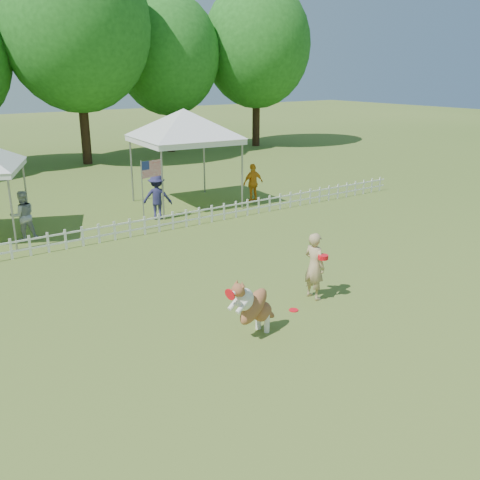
{
  "coord_description": "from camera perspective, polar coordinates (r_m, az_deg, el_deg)",
  "views": [
    {
      "loc": [
        -7.11,
        -7.91,
        4.99
      ],
      "look_at": [
        -0.11,
        2.0,
        1.1
      ],
      "focal_mm": 40.0,
      "sensor_mm": 36.0,
      "label": 1
    }
  ],
  "objects": [
    {
      "name": "ground",
      "position": [
        11.75,
        6.12,
        -7.47
      ],
      "size": [
        120.0,
        120.0,
        0.0
      ],
      "primitive_type": "plane",
      "color": "#37561B",
      "rests_on": "ground"
    },
    {
      "name": "picket_fence",
      "position": [
        17.17,
        -9.38,
        1.68
      ],
      "size": [
        22.0,
        0.08,
        0.6
      ],
      "primitive_type": null,
      "color": "white",
      "rests_on": "ground"
    },
    {
      "name": "handler",
      "position": [
        12.11,
        7.94,
        -2.77
      ],
      "size": [
        0.39,
        0.58,
        1.55
      ],
      "primitive_type": "imported",
      "rotation": [
        0.0,
        0.0,
        1.61
      ],
      "color": "tan",
      "rests_on": "ground"
    },
    {
      "name": "dog",
      "position": [
        10.4,
        1.52,
        -7.05
      ],
      "size": [
        1.26,
        0.65,
        1.24
      ],
      "primitive_type": null,
      "rotation": [
        0.0,
        0.0,
        0.22
      ],
      "color": "brown",
      "rests_on": "ground"
    },
    {
      "name": "frisbee_on_turf",
      "position": [
        11.73,
        5.74,
        -7.45
      ],
      "size": [
        0.27,
        0.27,
        0.02
      ],
      "primitive_type": "cylinder",
      "rotation": [
        0.0,
        0.0,
        -0.41
      ],
      "color": "red",
      "rests_on": "ground"
    },
    {
      "name": "canopy_tent_right",
      "position": [
        20.42,
        -5.89,
        8.6
      ],
      "size": [
        3.72,
        3.72,
        3.54
      ],
      "primitive_type": null,
      "rotation": [
        0.0,
        0.0,
        -0.09
      ],
      "color": "silver",
      "rests_on": "ground"
    },
    {
      "name": "flag_pole",
      "position": [
        17.37,
        -10.33,
        4.64
      ],
      "size": [
        0.86,
        0.31,
        2.26
      ],
      "primitive_type": null,
      "rotation": [
        0.0,
        0.0,
        0.26
      ],
      "color": "gray",
      "rests_on": "ground"
    },
    {
      "name": "spectator_a",
      "position": [
        17.47,
        -22.13,
        2.43
      ],
      "size": [
        0.76,
        0.6,
        1.52
      ],
      "primitive_type": "imported",
      "rotation": [
        0.0,
        0.0,
        3.1
      ],
      "color": "#A0A1A5",
      "rests_on": "ground"
    },
    {
      "name": "spectator_b",
      "position": [
        18.69,
        -8.85,
        4.56
      ],
      "size": [
        1.17,
        0.99,
        1.57
      ],
      "primitive_type": "imported",
      "rotation": [
        0.0,
        0.0,
        2.66
      ],
      "color": "#222248",
      "rests_on": "ground"
    },
    {
      "name": "spectator_c",
      "position": [
        20.93,
        1.41,
        6.09
      ],
      "size": [
        0.9,
        0.4,
        1.51
      ],
      "primitive_type": "imported",
      "rotation": [
        0.0,
        0.0,
        3.11
      ],
      "color": "orange",
      "rests_on": "ground"
    },
    {
      "name": "tree_center_right",
      "position": [
        30.65,
        -16.95,
        19.5
      ],
      "size": [
        7.6,
        7.6,
        12.6
      ],
      "primitive_type": null,
      "color": "#1D5919",
      "rests_on": "ground"
    },
    {
      "name": "tree_right",
      "position": [
        34.41,
        -7.71,
        17.96
      ],
      "size": [
        6.2,
        6.2,
        10.4
      ],
      "primitive_type": null,
      "color": "#1D5919",
      "rests_on": "ground"
    },
    {
      "name": "tree_far_right",
      "position": [
        36.8,
        1.79,
        18.86
      ],
      "size": [
        7.0,
        7.0,
        11.4
      ],
      "primitive_type": null,
      "color": "#1D5919",
      "rests_on": "ground"
    }
  ]
}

